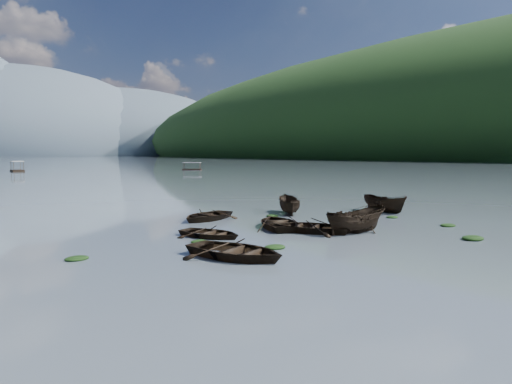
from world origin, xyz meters
TOP-DOWN VIEW (x-y plane):
  - ground_plane at (0.00, 0.00)m, footprint 2400.00×2400.00m
  - right_hill_far at (460.00, 220.00)m, footprint 520.00×1200.00m
  - haze_mtn_c at (140.00, 900.00)m, footprint 520.00×520.00m
  - haze_mtn_d at (320.00, 900.00)m, footprint 520.00×520.00m
  - rowboat_0 at (-8.12, 2.80)m, footprint 5.02×5.90m
  - rowboat_1 at (-1.04, 8.19)m, footprint 5.32×5.91m
  - rowboat_2 at (1.52, 3.93)m, footprint 4.71×2.00m
  - rowboat_3 at (-0.49, 5.84)m, footprint 5.44×5.89m
  - rowboat_4 at (2.74, 4.81)m, footprint 4.93×4.43m
  - rowboat_5 at (10.94, 8.97)m, footprint 2.03×4.48m
  - rowboat_6 at (-6.32, 7.99)m, footprint 4.05×4.69m
  - rowboat_7 at (-2.99, 13.97)m, footprint 5.65×4.91m
  - rowboat_8 at (4.02, 12.98)m, footprint 3.58×4.31m
  - weed_clump_0 at (-5.35, 3.31)m, footprint 1.15×0.94m
  - weed_clump_1 at (-7.63, 7.04)m, footprint 0.88×0.71m
  - weed_clump_2 at (4.95, -1.53)m, footprint 1.33×1.07m
  - weed_clump_3 at (8.60, 6.52)m, footprint 0.95×0.80m
  - weed_clump_4 at (8.24, 1.85)m, footprint 1.14×0.90m
  - weed_clump_5 at (-14.08, 6.83)m, footprint 1.07×0.86m
  - weed_clump_6 at (1.94, 12.51)m, footprint 0.97×0.81m
  - weed_clump_7 at (10.73, 10.05)m, footprint 1.14×0.91m
  - pontoon_centre at (2.09, 118.82)m, footprint 3.10×6.85m
  - pontoon_right at (43.98, 100.77)m, footprint 5.50×5.17m

SIDE VIEW (x-z plane):
  - ground_plane at x=0.00m, z-range 0.00..0.00m
  - right_hill_far at x=460.00m, z-range -95.00..95.00m
  - haze_mtn_c at x=140.00m, z-range -130.00..130.00m
  - haze_mtn_d at x=320.00m, z-range -110.00..110.00m
  - rowboat_0 at x=-8.12m, z-range -0.52..0.52m
  - rowboat_1 at x=-1.04m, z-range -0.50..0.50m
  - rowboat_2 at x=1.52m, z-range -0.89..0.89m
  - rowboat_3 at x=-0.49m, z-range -0.50..0.50m
  - rowboat_4 at x=2.74m, z-range -0.42..0.42m
  - rowboat_5 at x=10.94m, z-range -0.84..0.84m
  - rowboat_6 at x=-6.32m, z-range -0.41..0.41m
  - rowboat_7 at x=-2.99m, z-range -0.49..0.49m
  - rowboat_8 at x=4.02m, z-range -0.80..0.80m
  - weed_clump_0 at x=-5.35m, z-range -0.13..0.13m
  - weed_clump_1 at x=-7.63m, z-range -0.10..0.10m
  - weed_clump_2 at x=4.95m, z-range -0.14..0.14m
  - weed_clump_3 at x=8.60m, z-range -0.11..0.11m
  - weed_clump_4 at x=8.24m, z-range -0.12..0.12m
  - weed_clump_5 at x=-14.08m, z-range -0.11..0.11m
  - weed_clump_6 at x=1.94m, z-range -0.10..0.10m
  - weed_clump_7 at x=10.73m, z-range -0.12..0.12m
  - pontoon_centre at x=2.09m, z-range -1.29..1.29m
  - pontoon_right at x=43.98m, z-range -1.02..1.02m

